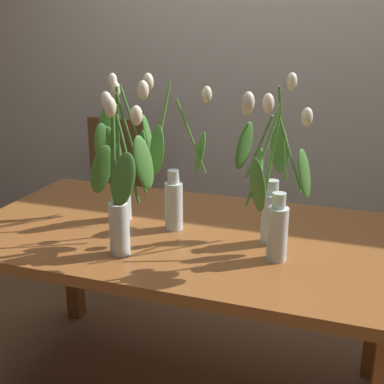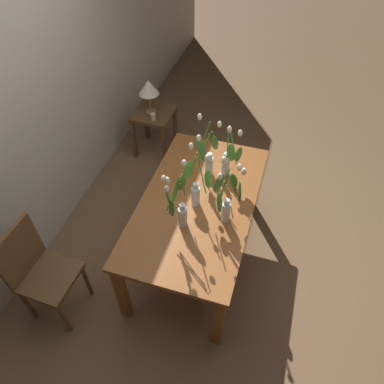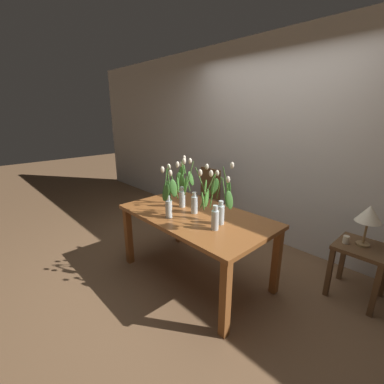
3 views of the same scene
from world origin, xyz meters
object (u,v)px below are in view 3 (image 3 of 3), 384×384
(tulip_vase_2, at_px, (222,203))
(tulip_vase_1, at_px, (212,211))
(tulip_vase_3, at_px, (195,197))
(side_table, at_px, (361,257))
(table_lamp, at_px, (369,215))
(tulip_vase_4, at_px, (170,196))
(pillar_candle, at_px, (346,240))
(dining_table, at_px, (196,222))
(tulip_vase_0, at_px, (183,186))
(dining_chair, at_px, (205,195))

(tulip_vase_2, bearing_deg, tulip_vase_1, -81.15)
(tulip_vase_2, xyz_separation_m, tulip_vase_3, (-0.36, -0.01, -0.02))
(tulip_vase_2, height_order, tulip_vase_3, same)
(side_table, bearing_deg, table_lamp, 116.82)
(tulip_vase_4, distance_m, side_table, 1.92)
(tulip_vase_2, relative_size, pillar_candle, 7.78)
(dining_table, distance_m, tulip_vase_4, 0.42)
(tulip_vase_4, distance_m, pillar_candle, 1.74)
(dining_table, height_order, tulip_vase_0, tulip_vase_0)
(side_table, distance_m, table_lamp, 0.42)
(dining_table, relative_size, dining_chair, 1.72)
(tulip_vase_3, bearing_deg, side_table, 34.42)
(tulip_vase_3, bearing_deg, table_lamp, 35.20)
(dining_table, bearing_deg, tulip_vase_0, 165.92)
(tulip_vase_4, height_order, pillar_candle, tulip_vase_4)
(dining_table, distance_m, side_table, 1.62)
(tulip_vase_4, xyz_separation_m, pillar_candle, (1.28, 1.12, -0.38))
(tulip_vase_2, bearing_deg, dining_chair, 139.53)
(tulip_vase_0, relative_size, pillar_candle, 7.47)
(side_table, bearing_deg, tulip_vase_3, -145.58)
(tulip_vase_3, bearing_deg, tulip_vase_0, 166.06)
(dining_chair, bearing_deg, side_table, -2.49)
(tulip_vase_1, bearing_deg, tulip_vase_0, 160.74)
(table_lamp, bearing_deg, side_table, -63.18)
(tulip_vase_3, distance_m, tulip_vase_4, 0.28)
(tulip_vase_2, height_order, pillar_candle, tulip_vase_2)
(tulip_vase_2, bearing_deg, dining_table, -177.52)
(tulip_vase_3, xyz_separation_m, pillar_candle, (1.20, 0.85, -0.33))
(tulip_vase_0, xyz_separation_m, dining_chair, (-0.56, 0.94, -0.44))
(dining_chair, relative_size, table_lamp, 2.34)
(dining_table, height_order, tulip_vase_2, tulip_vase_2)
(dining_table, relative_size, tulip_vase_0, 2.86)
(tulip_vase_1, height_order, tulip_vase_4, tulip_vase_4)
(tulip_vase_4, xyz_separation_m, table_lamp, (1.41, 1.20, -0.11))
(tulip_vase_4, bearing_deg, dining_table, 68.06)
(tulip_vase_1, relative_size, tulip_vase_4, 0.97)
(tulip_vase_2, xyz_separation_m, tulip_vase_4, (-0.44, -0.27, 0.02))
(tulip_vase_0, distance_m, pillar_candle, 1.70)
(table_lamp, bearing_deg, pillar_candle, -147.08)
(tulip_vase_1, height_order, side_table, tulip_vase_1)
(side_table, bearing_deg, tulip_vase_2, -137.14)
(dining_table, distance_m, tulip_vase_2, 0.45)
(dining_table, distance_m, table_lamp, 1.62)
(tulip_vase_2, distance_m, tulip_vase_3, 0.36)
(tulip_vase_2, relative_size, table_lamp, 1.47)
(tulip_vase_0, xyz_separation_m, tulip_vase_2, (0.61, -0.05, -0.02))
(tulip_vase_1, relative_size, dining_chair, 0.60)
(tulip_vase_3, distance_m, side_table, 1.69)
(table_lamp, bearing_deg, dining_table, -144.20)
(dining_table, distance_m, tulip_vase_3, 0.27)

